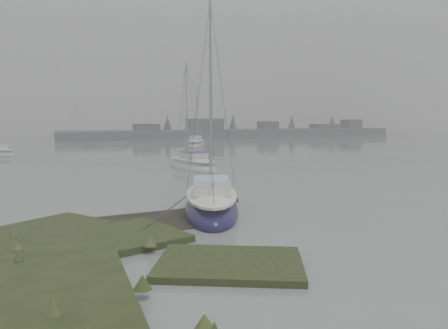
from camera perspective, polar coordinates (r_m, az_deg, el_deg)
The scene contains 6 objects.
ground at distance 40.37m, azimuth -15.94°, elevation 0.85°, with size 160.00×160.00×0.00m, color slate.
far_shoreline at distance 78.06m, azimuth 2.05°, elevation 4.22°, with size 60.00×8.00×4.15m.
sailboat_main at distance 16.74m, azimuth -1.66°, elevation -5.38°, with size 3.78×6.49×8.70m.
sailboat_white at distance 30.44m, azimuth -4.17°, elevation -0.16°, with size 3.01×5.96×8.04m.
sailboat_far_b at distance 53.39m, azimuth -3.66°, elevation 2.62°, with size 4.27×6.28×8.47m.
sailboat_far_c at distance 69.20m, azimuth -17.87°, elevation 3.15°, with size 5.53×2.14×7.65m.
Camera 1 is at (-3.26, -10.08, 3.65)m, focal length 35.00 mm.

